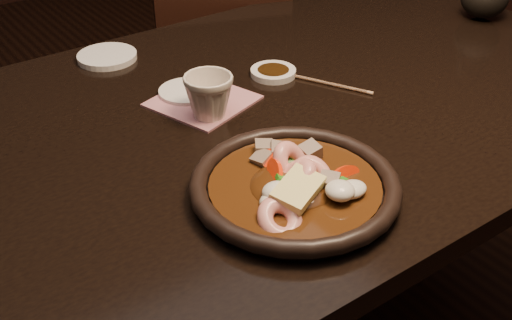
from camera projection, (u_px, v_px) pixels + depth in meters
table at (257, 145)px, 1.20m from camera, size 1.60×0.90×0.75m
chair at (219, 99)px, 1.87m from camera, size 0.48×0.48×0.79m
plate at (295, 187)px, 0.94m from camera, size 0.31×0.31×0.03m
stirfry at (296, 184)px, 0.93m from camera, size 0.20×0.21×0.07m
soy_dish at (273, 72)px, 1.28m from camera, size 0.09×0.09×0.01m
saucer_left at (187, 92)px, 1.21m from camera, size 0.11×0.11×0.01m
saucer_right at (107, 57)px, 1.34m from camera, size 0.12×0.12×0.01m
tea_cup at (209, 96)px, 1.11m from camera, size 0.10×0.10×0.09m
chopsticks at (315, 81)px, 1.25m from camera, size 0.12×0.22×0.01m
napkin at (203, 101)px, 1.18m from camera, size 0.20×0.20×0.00m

